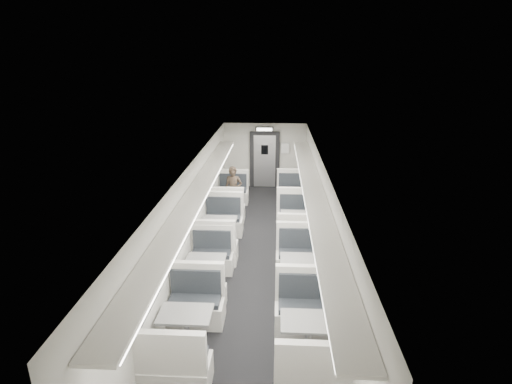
# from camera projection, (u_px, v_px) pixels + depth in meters

# --- Properties ---
(room) EXTENTS (3.24, 12.24, 2.64)m
(room) POSITION_uv_depth(u_px,v_px,m) (256.00, 217.00, 9.13)
(room) COLOR black
(room) RESTS_ON ground
(booth_left_a) EXTENTS (1.02, 2.07, 1.11)m
(booth_left_a) POSITION_uv_depth(u_px,v_px,m) (230.00, 200.00, 12.66)
(booth_left_a) COLOR silver
(booth_left_a) RESTS_ON room
(booth_left_b) EXTENTS (1.07, 2.18, 1.17)m
(booth_left_b) POSITION_uv_depth(u_px,v_px,m) (219.00, 233.00, 10.27)
(booth_left_b) COLOR silver
(booth_left_b) RESTS_ON room
(booth_left_c) EXTENTS (0.98, 2.00, 1.07)m
(booth_left_c) POSITION_uv_depth(u_px,v_px,m) (206.00, 273.00, 8.44)
(booth_left_c) COLOR silver
(booth_left_c) RESTS_ON room
(booth_left_d) EXTENTS (1.04, 2.12, 1.13)m
(booth_left_d) POSITION_uv_depth(u_px,v_px,m) (186.00, 331.00, 6.61)
(booth_left_d) COLOR silver
(booth_left_d) RESTS_ON room
(booth_right_a) EXTENTS (1.06, 2.15, 1.15)m
(booth_right_a) POSITION_uv_depth(u_px,v_px,m) (294.00, 201.00, 12.55)
(booth_right_a) COLOR silver
(booth_right_a) RESTS_ON room
(booth_right_b) EXTENTS (1.00, 2.03, 1.09)m
(booth_right_b) POSITION_uv_depth(u_px,v_px,m) (296.00, 226.00, 10.77)
(booth_right_b) COLOR silver
(booth_right_b) RESTS_ON room
(booth_right_c) EXTENTS (1.06, 2.15, 1.15)m
(booth_right_c) POSITION_uv_depth(u_px,v_px,m) (301.00, 275.00, 8.31)
(booth_right_c) COLOR silver
(booth_right_c) RESTS_ON room
(booth_right_d) EXTENTS (1.08, 2.19, 1.17)m
(booth_right_d) POSITION_uv_depth(u_px,v_px,m) (308.00, 340.00, 6.40)
(booth_right_d) COLOR silver
(booth_right_d) RESTS_ON room
(passenger) EXTENTS (0.58, 0.40, 1.53)m
(passenger) POSITION_uv_depth(u_px,v_px,m) (233.00, 191.00, 12.30)
(passenger) COLOR black
(passenger) RESTS_ON room
(window_a) EXTENTS (0.02, 1.18, 0.84)m
(window_a) POSITION_uv_depth(u_px,v_px,m) (214.00, 170.00, 12.37)
(window_a) COLOR black
(window_a) RESTS_ON room
(window_b) EXTENTS (0.02, 1.18, 0.84)m
(window_b) POSITION_uv_depth(u_px,v_px,m) (201.00, 193.00, 10.29)
(window_b) COLOR black
(window_b) RESTS_ON room
(window_c) EXTENTS (0.02, 1.18, 0.84)m
(window_c) POSITION_uv_depth(u_px,v_px,m) (182.00, 228.00, 8.22)
(window_c) COLOR black
(window_c) RESTS_ON room
(window_d) EXTENTS (0.02, 1.18, 0.84)m
(window_d) POSITION_uv_depth(u_px,v_px,m) (149.00, 286.00, 6.14)
(window_d) COLOR black
(window_d) RESTS_ON room
(luggage_rack_left) EXTENTS (0.46, 10.40, 0.09)m
(luggage_rack_left) POSITION_uv_depth(u_px,v_px,m) (198.00, 191.00, 8.68)
(luggage_rack_left) COLOR silver
(luggage_rack_left) RESTS_ON room
(luggage_rack_right) EXTENTS (0.46, 10.40, 0.09)m
(luggage_rack_right) POSITION_uv_depth(u_px,v_px,m) (313.00, 193.00, 8.56)
(luggage_rack_right) COLOR silver
(luggage_rack_right) RESTS_ON room
(vestibule_door) EXTENTS (1.10, 0.13, 2.10)m
(vestibule_door) POSITION_uv_depth(u_px,v_px,m) (265.00, 160.00, 14.79)
(vestibule_door) COLOR black
(vestibule_door) RESTS_ON room
(exit_sign) EXTENTS (0.62, 0.12, 0.16)m
(exit_sign) POSITION_uv_depth(u_px,v_px,m) (264.00, 129.00, 13.93)
(exit_sign) COLOR black
(exit_sign) RESTS_ON room
(wall_notice) EXTENTS (0.32, 0.02, 0.40)m
(wall_notice) POSITION_uv_depth(u_px,v_px,m) (285.00, 148.00, 14.59)
(wall_notice) COLOR white
(wall_notice) RESTS_ON room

